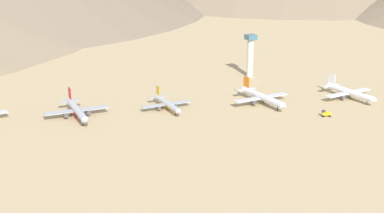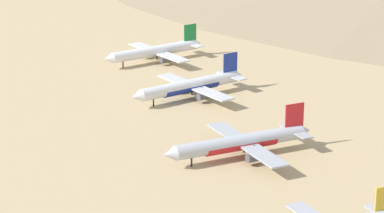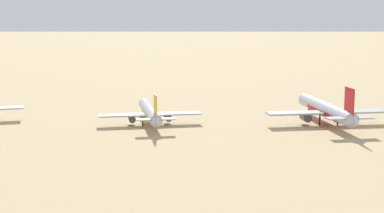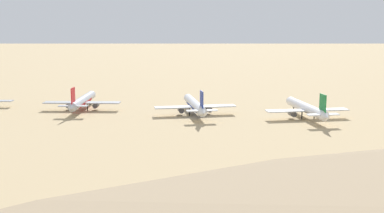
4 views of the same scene
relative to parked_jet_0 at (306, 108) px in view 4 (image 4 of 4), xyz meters
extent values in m
cylinder|color=white|center=(0.52, 0.07, 0.12)|extent=(40.89, 10.04, 4.29)
cone|color=white|center=(22.44, 3.23, 0.12)|extent=(4.18, 4.68, 4.21)
cone|color=white|center=(-21.19, -3.05, 0.12)|extent=(3.68, 4.28, 3.87)
cube|color=#197A38|center=(-17.16, -2.47, 5.15)|extent=(6.21, 1.28, 7.91)
cube|color=silver|center=(-17.83, -2.56, 0.55)|extent=(5.51, 13.94, 0.41)
cube|color=silver|center=(-1.16, -0.17, -0.63)|extent=(11.06, 38.84, 0.51)
cylinder|color=#4C4C54|center=(-1.23, 6.67, -2.18)|extent=(5.07, 3.25, 2.60)
cylinder|color=#4C4C54|center=(0.70, -6.75, -2.18)|extent=(5.07, 3.25, 2.60)
cylinder|color=black|center=(15.82, 2.27, -2.47)|extent=(0.50, 0.50, 4.32)
cylinder|color=black|center=(-2.70, 2.58, -2.47)|extent=(0.50, 0.50, 4.32)
cylinder|color=black|center=(-1.86, -3.24, -2.47)|extent=(0.50, 0.50, 4.32)
cylinder|color=silver|center=(10.51, 51.14, 0.16)|extent=(41.16, 10.52, 4.33)
cone|color=silver|center=(32.56, 54.53, 0.16)|extent=(4.25, 4.74, 4.24)
cone|color=silver|center=(-11.31, 47.77, 0.16)|extent=(3.74, 4.33, 3.89)
cube|color=navy|center=(-7.26, 48.40, 5.22)|extent=(6.25, 1.35, 7.97)
cube|color=silver|center=(-7.94, 48.29, 0.59)|extent=(5.68, 14.05, 0.41)
cube|color=silver|center=(8.83, 50.88, -0.60)|extent=(11.52, 39.11, 0.51)
cylinder|color=#4C4C54|center=(8.69, 57.76, -2.17)|extent=(5.12, 3.32, 2.62)
cylinder|color=#4C4C54|center=(10.77, 44.26, -2.17)|extent=(5.12, 3.32, 2.62)
cylinder|color=black|center=(25.90, 53.51, -2.45)|extent=(0.50, 0.50, 4.35)
cylinder|color=black|center=(7.25, 53.63, -2.45)|extent=(0.50, 0.50, 4.35)
cylinder|color=black|center=(8.15, 47.78, -2.45)|extent=(0.50, 0.50, 4.35)
cylinder|color=navy|center=(10.51, 51.14, -0.17)|extent=(22.93, 7.72, 4.33)
cylinder|color=#B2B7C1|center=(23.59, 107.30, 0.09)|extent=(40.51, 5.72, 4.26)
cone|color=#B2B7C1|center=(45.56, 106.51, 0.09)|extent=(3.74, 4.30, 4.18)
cone|color=#B2B7C1|center=(1.84, 108.09, 0.09)|extent=(3.28, 3.95, 3.84)
cube|color=red|center=(5.88, 107.94, 5.08)|extent=(6.18, 0.62, 7.85)
cube|color=#A4A8B2|center=(5.20, 107.97, 0.51)|extent=(4.07, 13.58, 0.40)
cube|color=#A4A8B2|center=(21.91, 107.36, -0.66)|extent=(6.98, 38.32, 0.50)
cylinder|color=#4C4C54|center=(23.05, 114.06, -2.20)|extent=(4.80, 2.75, 2.58)
cylinder|color=#4C4C54|center=(22.56, 100.60, -2.20)|extent=(4.80, 2.75, 2.58)
cylinder|color=black|center=(38.93, 106.75, -2.48)|extent=(0.49, 0.49, 4.29)
cylinder|color=black|center=(20.89, 110.32, -2.48)|extent=(0.49, 0.49, 4.29)
cylinder|color=black|center=(20.68, 104.49, -2.48)|extent=(0.49, 0.49, 4.29)
cylinder|color=red|center=(23.59, 107.30, -0.23)|extent=(22.35, 5.07, 4.27)
camera|label=1|loc=(355.52, 24.55, 108.85)|focal=55.94mm
camera|label=2|loc=(129.84, 281.62, 77.48)|focal=72.11mm
camera|label=3|loc=(-149.75, 181.54, 30.40)|focal=56.09mm
camera|label=4|loc=(-217.04, 55.78, 38.99)|focal=45.15mm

